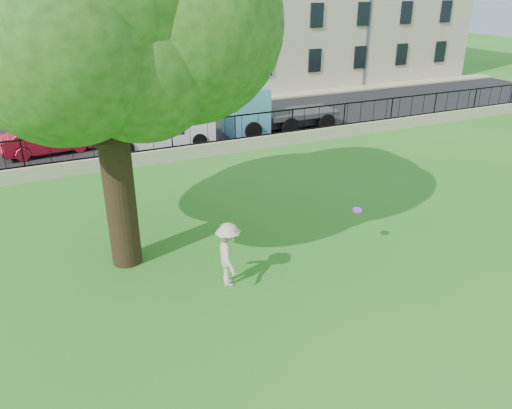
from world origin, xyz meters
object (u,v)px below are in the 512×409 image
man (229,255)px  blue_truck (279,108)px  white_van (159,124)px  frisbee (357,210)px  red_sedan (48,139)px

man → blue_truck: 14.99m
white_van → blue_truck: 6.43m
frisbee → man: bearing=-178.6°
blue_truck → man: bearing=-120.4°
man → frisbee: bearing=-75.8°
man → frisbee: (4.02, 0.10, 0.44)m
red_sedan → white_van: 5.06m
man → white_van: 12.77m
man → red_sedan: (-3.38, 13.68, -0.19)m
blue_truck → white_van: bearing=-178.1°
frisbee → blue_truck: 13.19m
frisbee → red_sedan: size_ratio=0.06×
white_van → blue_truck: blue_truck is taller
man → frisbee: 4.04m
white_van → red_sedan: bearing=174.0°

